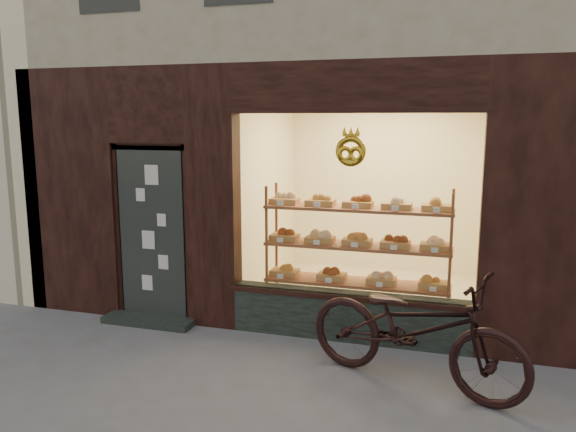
% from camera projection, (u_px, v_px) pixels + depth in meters
% --- Properties ---
extents(ground, '(90.00, 90.00, 0.00)m').
position_uv_depth(ground, '(245.00, 430.00, 4.55)').
color(ground, slate).
extents(display_shelf, '(2.20, 0.45, 1.70)m').
position_uv_depth(display_shelf, '(357.00, 255.00, 6.68)').
color(display_shelf, brown).
rests_on(display_shelf, ground).
extents(bicycle, '(2.27, 1.39, 1.13)m').
position_uv_depth(bicycle, '(414.00, 328.00, 5.23)').
color(bicycle, black).
rests_on(bicycle, ground).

